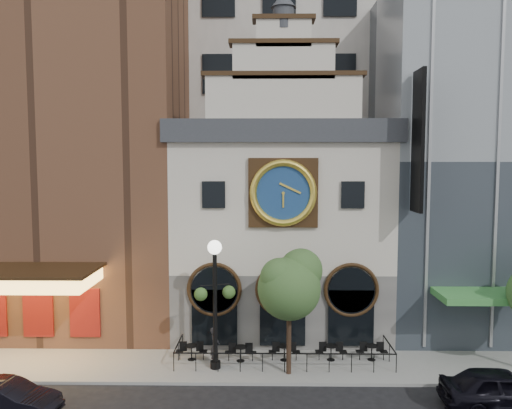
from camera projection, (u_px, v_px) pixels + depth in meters
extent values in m
plane|color=black|center=(286.00, 386.00, 22.58)|extent=(120.00, 120.00, 0.00)
cube|color=gray|center=(283.00, 363.00, 25.06)|extent=(44.00, 5.00, 0.15)
cube|color=#605E5B|center=(280.00, 294.00, 30.37)|extent=(12.00, 8.00, 4.00)
cube|color=beige|center=(280.00, 204.00, 29.91)|extent=(12.00, 8.00, 7.00)
cube|color=#2D3035|center=(281.00, 135.00, 29.57)|extent=(12.60, 8.60, 1.20)
cube|color=#311F0E|center=(283.00, 193.00, 25.77)|extent=(3.60, 0.25, 3.60)
cylinder|color=navy|center=(283.00, 193.00, 25.63)|extent=(3.10, 0.12, 3.10)
torus|color=yellow|center=(283.00, 193.00, 25.55)|extent=(3.46, 0.36, 3.46)
cylinder|color=#2D3035|center=(284.00, 19.00, 25.51)|extent=(1.10, 1.10, 1.10)
cone|color=#2D3035|center=(284.00, 0.00, 25.43)|extent=(1.30, 1.30, 0.80)
cube|color=brown|center=(75.00, 123.00, 31.68)|extent=(14.00, 12.00, 25.00)
cube|color=#FFBF59|center=(22.00, 279.00, 24.69)|extent=(7.00, 3.40, 0.70)
cube|color=#311F0E|center=(21.00, 270.00, 24.66)|extent=(7.40, 3.80, 0.15)
cube|color=maroon|center=(38.00, 313.00, 26.52)|extent=(5.60, 0.15, 2.60)
cube|color=gray|center=(485.00, 162.00, 31.51)|extent=(14.00, 12.00, 20.00)
cube|color=#439545|center=(483.00, 296.00, 24.94)|extent=(4.50, 2.40, 0.35)
cube|color=black|center=(418.00, 141.00, 24.55)|extent=(0.18, 1.60, 7.00)
cube|color=#B9B3A7|center=(276.00, 42.00, 40.84)|extent=(20.00, 16.00, 40.00)
cylinder|color=black|center=(191.00, 346.00, 25.17)|extent=(0.68, 0.68, 0.03)
cylinder|color=black|center=(192.00, 353.00, 25.20)|extent=(0.06, 0.06, 0.72)
cylinder|color=black|center=(241.00, 347.00, 24.99)|extent=(0.68, 0.68, 0.03)
cylinder|color=black|center=(241.00, 354.00, 25.02)|extent=(0.06, 0.06, 0.72)
cylinder|color=black|center=(284.00, 346.00, 25.09)|extent=(0.68, 0.68, 0.03)
cylinder|color=black|center=(284.00, 353.00, 25.12)|extent=(0.06, 0.06, 0.72)
cylinder|color=black|center=(331.00, 346.00, 25.13)|extent=(0.68, 0.68, 0.03)
cylinder|color=black|center=(331.00, 353.00, 25.16)|extent=(0.06, 0.06, 0.72)
cylinder|color=black|center=(372.00, 346.00, 25.14)|extent=(0.68, 0.68, 0.03)
cylinder|color=black|center=(372.00, 353.00, 25.17)|extent=(0.06, 0.06, 0.72)
imported|color=black|center=(503.00, 390.00, 20.34)|extent=(5.05, 2.16, 1.70)
imported|color=black|center=(6.00, 399.00, 19.89)|extent=(4.40, 2.04, 1.40)
imported|color=black|center=(215.00, 346.00, 24.59)|extent=(0.46, 0.69, 1.87)
cylinder|color=black|center=(215.00, 311.00, 23.97)|extent=(0.21, 0.21, 5.71)
cylinder|color=black|center=(215.00, 365.00, 24.20)|extent=(0.50, 0.50, 0.34)
sphere|color=white|center=(215.00, 247.00, 23.72)|extent=(0.69, 0.69, 0.69)
sphere|color=#295020|center=(201.00, 294.00, 23.71)|extent=(0.64, 0.64, 0.64)
sphere|color=#295020|center=(229.00, 292.00, 24.09)|extent=(0.64, 0.64, 0.64)
cylinder|color=#382619|center=(289.00, 341.00, 23.47)|extent=(0.23, 0.23, 3.19)
sphere|color=#345923|center=(289.00, 288.00, 23.26)|extent=(2.96, 2.96, 2.96)
sphere|color=#345923|center=(301.00, 270.00, 23.52)|extent=(2.05, 2.05, 2.05)
sphere|color=#345923|center=(280.00, 278.00, 22.99)|extent=(1.82, 1.82, 1.82)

